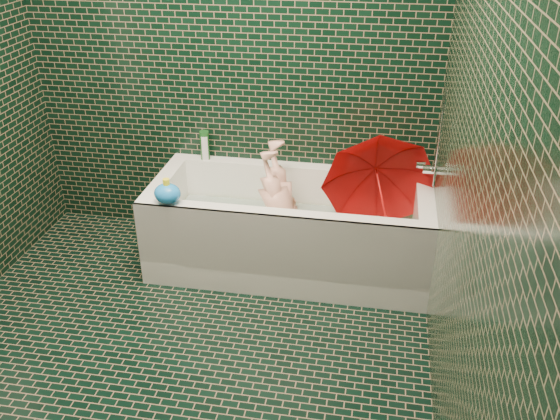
% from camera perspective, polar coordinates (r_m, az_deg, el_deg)
% --- Properties ---
extents(floor, '(2.80, 2.80, 0.00)m').
position_cam_1_polar(floor, '(3.16, -10.56, -14.46)').
color(floor, black).
rests_on(floor, ground).
extents(wall_back, '(2.80, 0.00, 2.80)m').
position_cam_1_polar(wall_back, '(3.76, -4.96, 14.92)').
color(wall_back, black).
rests_on(wall_back, floor).
extents(wall_right, '(0.00, 2.80, 2.80)m').
position_cam_1_polar(wall_right, '(2.33, 18.05, 4.95)').
color(wall_right, black).
rests_on(wall_right, floor).
extents(bathtub, '(1.70, 0.75, 0.55)m').
position_cam_1_polar(bathtub, '(3.71, 0.92, -2.58)').
color(bathtub, white).
rests_on(bathtub, floor).
extents(bath_mat, '(1.35, 0.47, 0.01)m').
position_cam_1_polar(bath_mat, '(3.75, 0.96, -3.17)').
color(bath_mat, green).
rests_on(bath_mat, bathtub).
extents(water, '(1.48, 0.53, 0.00)m').
position_cam_1_polar(water, '(3.68, 0.98, -1.26)').
color(water, silver).
rests_on(water, bathtub).
extents(faucet, '(0.18, 0.19, 0.55)m').
position_cam_1_polar(faucet, '(3.44, 14.57, 4.37)').
color(faucet, silver).
rests_on(faucet, wall_right).
extents(child, '(1.02, 0.47, 0.39)m').
position_cam_1_polar(child, '(3.71, 0.35, -0.81)').
color(child, '#F3AC98').
rests_on(child, bathtub).
extents(umbrella, '(0.93, 0.81, 0.92)m').
position_cam_1_polar(umbrella, '(3.51, 9.70, 1.51)').
color(umbrella, red).
rests_on(umbrella, bathtub).
extents(soap_bottle_a, '(0.12, 0.12, 0.26)m').
position_cam_1_polar(soap_bottle_a, '(3.81, 13.73, 3.18)').
color(soap_bottle_a, white).
rests_on(soap_bottle_a, bathtub).
extents(soap_bottle_b, '(0.12, 0.12, 0.20)m').
position_cam_1_polar(soap_bottle_b, '(3.80, 12.93, 3.22)').
color(soap_bottle_b, '#531D70').
rests_on(soap_bottle_b, bathtub).
extents(soap_bottle_c, '(0.15, 0.15, 0.18)m').
position_cam_1_polar(soap_bottle_c, '(3.81, 13.13, 3.24)').
color(soap_bottle_c, '#164E1C').
rests_on(soap_bottle_c, bathtub).
extents(bottle_right_tall, '(0.06, 0.06, 0.20)m').
position_cam_1_polar(bottle_right_tall, '(3.78, 11.03, 4.98)').
color(bottle_right_tall, '#164E1C').
rests_on(bottle_right_tall, bathtub).
extents(bottle_right_pump, '(0.06, 0.06, 0.17)m').
position_cam_1_polar(bottle_right_pump, '(3.78, 12.78, 4.57)').
color(bottle_right_pump, silver).
rests_on(bottle_right_pump, bathtub).
extents(bottle_left_tall, '(0.07, 0.07, 0.19)m').
position_cam_1_polar(bottle_left_tall, '(3.94, -7.25, 6.20)').
color(bottle_left_tall, '#164E1C').
rests_on(bottle_left_tall, bathtub).
extents(bottle_left_short, '(0.06, 0.06, 0.17)m').
position_cam_1_polar(bottle_left_short, '(3.94, -7.24, 5.98)').
color(bottle_left_short, white).
rests_on(bottle_left_short, bathtub).
extents(rubber_duck, '(0.11, 0.09, 0.09)m').
position_cam_1_polar(rubber_duck, '(3.81, 10.36, 4.24)').
color(rubber_duck, yellow).
rests_on(rubber_duck, bathtub).
extents(bath_toy, '(0.19, 0.17, 0.15)m').
position_cam_1_polar(bath_toy, '(3.40, -10.79, 1.59)').
color(bath_toy, '#197CE3').
rests_on(bath_toy, bathtub).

